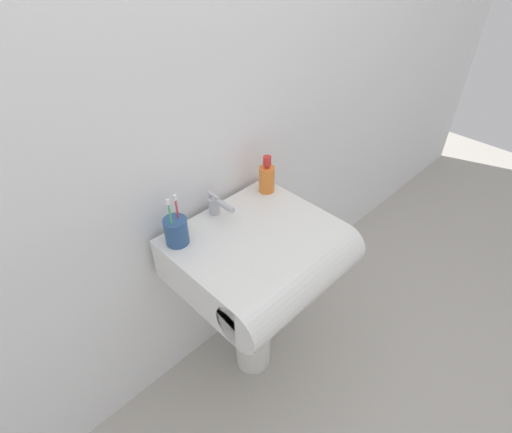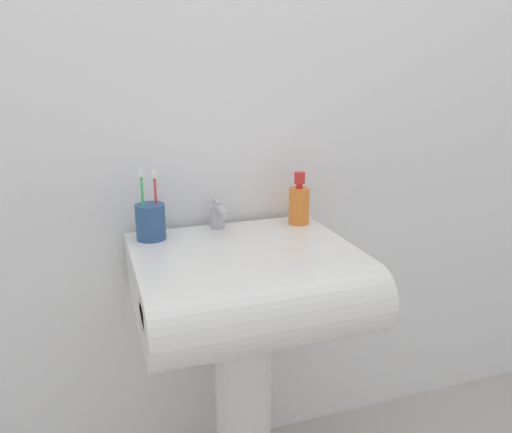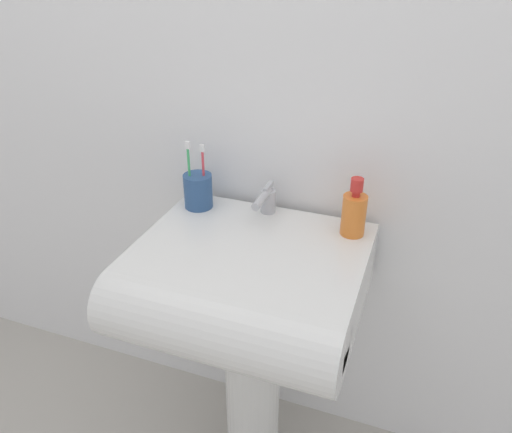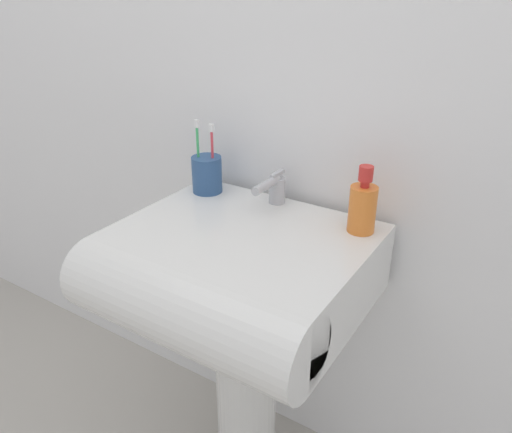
% 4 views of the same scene
% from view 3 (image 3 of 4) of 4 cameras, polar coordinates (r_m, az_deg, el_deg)
% --- Properties ---
extents(wall_back, '(5.00, 0.05, 2.40)m').
position_cam_3_polar(wall_back, '(1.33, 3.61, 17.07)').
color(wall_back, white).
rests_on(wall_back, ground).
extents(sink_pedestal, '(0.16, 0.16, 0.64)m').
position_cam_3_polar(sink_pedestal, '(1.57, -0.39, -18.55)').
color(sink_pedestal, white).
rests_on(sink_pedestal, ground).
extents(sink_basin, '(0.57, 0.52, 0.17)m').
position_cam_3_polar(sink_basin, '(1.25, -1.44, -8.01)').
color(sink_basin, white).
rests_on(sink_basin, sink_pedestal).
extents(faucet, '(0.04, 0.13, 0.08)m').
position_cam_3_polar(faucet, '(1.37, 1.19, 1.91)').
color(faucet, '#B7B7BC').
rests_on(faucet, sink_basin).
extents(toothbrush_cup, '(0.08, 0.08, 0.20)m').
position_cam_3_polar(toothbrush_cup, '(1.42, -6.64, 2.99)').
color(toothbrush_cup, '#2D5184').
rests_on(toothbrush_cup, sink_basin).
extents(soap_bottle, '(0.06, 0.06, 0.16)m').
position_cam_3_polar(soap_bottle, '(1.29, 11.13, 0.42)').
color(soap_bottle, orange).
rests_on(soap_bottle, sink_basin).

